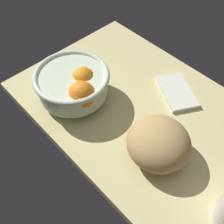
% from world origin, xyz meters
% --- Properties ---
extents(ground_plane, '(0.83, 0.53, 0.03)m').
position_xyz_m(ground_plane, '(0.00, 0.00, -0.01)').
color(ground_plane, '#CCC081').
extents(fruit_bowl, '(0.23, 0.23, 0.11)m').
position_xyz_m(fruit_bowl, '(-0.19, -0.12, 0.06)').
color(fruit_bowl, silver).
rests_on(fruit_bowl, ground).
extents(bread_loaf, '(0.21, 0.21, 0.10)m').
position_xyz_m(bread_loaf, '(0.11, -0.08, 0.05)').
color(bread_loaf, tan).
rests_on(bread_loaf, ground).
extents(napkin_folded, '(0.17, 0.15, 0.01)m').
position_xyz_m(napkin_folded, '(0.02, 0.13, 0.01)').
color(napkin_folded, silver).
rests_on(napkin_folded, ground).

